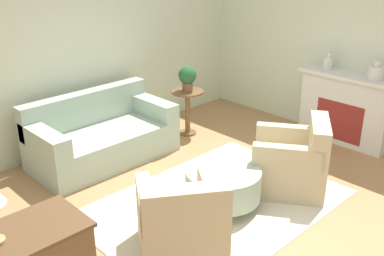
{
  "coord_description": "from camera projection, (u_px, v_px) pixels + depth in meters",
  "views": [
    {
      "loc": [
        -3.31,
        -2.99,
        2.81
      ],
      "look_at": [
        0.15,
        0.55,
        0.75
      ],
      "focal_mm": 42.0,
      "sensor_mm": 36.0,
      "label": 1
    }
  ],
  "objects": [
    {
      "name": "ground_plane",
      "position": [
        216.0,
        204.0,
        5.19
      ],
      "size": [
        16.0,
        16.0,
        0.0
      ],
      "primitive_type": "plane",
      "color": "#AD7F51"
    },
    {
      "name": "wall_back",
      "position": [
        84.0,
        49.0,
        6.37
      ],
      "size": [
        9.07,
        0.12,
        2.8
      ],
      "color": "beige",
      "rests_on": "ground_plane"
    },
    {
      "name": "wall_right",
      "position": [
        354.0,
        46.0,
        6.54
      ],
      "size": [
        0.12,
        9.74,
        2.8
      ],
      "color": "beige",
      "rests_on": "ground_plane"
    },
    {
      "name": "rug",
      "position": [
        216.0,
        204.0,
        5.19
      ],
      "size": [
        2.87,
        2.02,
        0.01
      ],
      "color": "beige",
      "rests_on": "ground_plane"
    },
    {
      "name": "couch",
      "position": [
        101.0,
        137.0,
        6.17
      ],
      "size": [
        1.94,
        0.97,
        0.9
      ],
      "color": "#9EB29E",
      "rests_on": "ground_plane"
    },
    {
      "name": "armchair_left",
      "position": [
        181.0,
        225.0,
        4.2
      ],
      "size": [
        1.11,
        1.13,
        0.9
      ],
      "color": "#C6B289",
      "rests_on": "rug"
    },
    {
      "name": "armchair_right",
      "position": [
        293.0,
        163.0,
        5.39
      ],
      "size": [
        1.11,
        1.13,
        0.9
      ],
      "color": "#C6B289",
      "rests_on": "rug"
    },
    {
      "name": "ottoman_table",
      "position": [
        223.0,
        184.0,
        5.04
      ],
      "size": [
        0.85,
        0.85,
        0.45
      ],
      "color": "#9EB29E",
      "rests_on": "rug"
    },
    {
      "name": "side_table",
      "position": [
        188.0,
        105.0,
        6.93
      ],
      "size": [
        0.49,
        0.49,
        0.71
      ],
      "color": "brown",
      "rests_on": "ground_plane"
    },
    {
      "name": "fireplace",
      "position": [
        346.0,
        107.0,
        6.63
      ],
      "size": [
        0.44,
        1.43,
        1.05
      ],
      "color": "silver",
      "rests_on": "ground_plane"
    },
    {
      "name": "vase_mantel_near",
      "position": [
        328.0,
        63.0,
        6.63
      ],
      "size": [
        0.14,
        0.14,
        0.26
      ],
      "color": "silver",
      "rests_on": "fireplace"
    },
    {
      "name": "vase_mantel_far",
      "position": [
        376.0,
        72.0,
        6.15
      ],
      "size": [
        0.21,
        0.21,
        0.25
      ],
      "color": "silver",
      "rests_on": "fireplace"
    },
    {
      "name": "potted_plant_on_side_table",
      "position": [
        187.0,
        77.0,
        6.75
      ],
      "size": [
        0.27,
        0.27,
        0.38
      ],
      "color": "brown",
      "rests_on": "side_table"
    }
  ]
}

